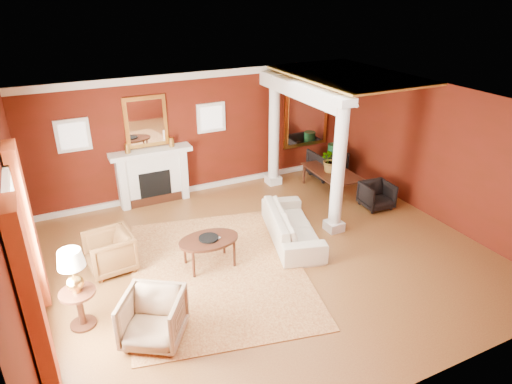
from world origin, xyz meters
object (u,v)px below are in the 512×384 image
sofa (292,221)px  armchair_stripe (153,316)px  armchair_leopard (109,250)px  dining_table (332,175)px  side_table (74,278)px  coffee_table (209,241)px

sofa → armchair_stripe: armchair_stripe is taller
armchair_leopard → dining_table: dining_table is taller
sofa → armchair_stripe: (-3.22, -1.60, 0.00)m
armchair_stripe → sofa: bearing=59.4°
sofa → side_table: (-4.12, -0.82, 0.45)m
armchair_stripe → coffee_table: size_ratio=0.76×
sofa → dining_table: (2.03, 1.54, 0.02)m
sofa → side_table: 4.23m
coffee_table → side_table: bearing=-163.9°
coffee_table → armchair_leopard: bearing=158.2°
armchair_leopard → coffee_table: armchair_leopard is taller
armchair_leopard → armchair_stripe: armchair_stripe is taller
armchair_leopard → coffee_table: bearing=62.9°
side_table → dining_table: 6.60m
sofa → armchair_stripe: size_ratio=2.53×
armchair_leopard → dining_table: bearing=95.4°
sofa → coffee_table: size_ratio=1.93×
sofa → side_table: bearing=117.1°
armchair_leopard → armchair_stripe: 2.11m
armchair_leopard → coffee_table: (1.64, -0.65, 0.11)m
coffee_table → dining_table: bearing=23.8°
dining_table → armchair_stripe: bearing=123.9°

